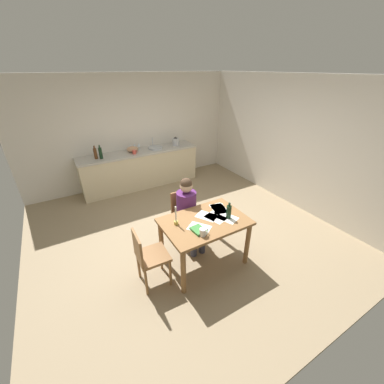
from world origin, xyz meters
name	(u,v)px	position (x,y,z in m)	size (l,w,h in m)	color
ground_plane	(184,231)	(0.00, 0.00, -0.02)	(5.20, 5.20, 0.04)	#937F60
wall_back	(132,131)	(0.00, 2.60, 1.30)	(5.20, 0.12, 2.60)	silver
wall_right	(292,142)	(2.60, 0.00, 1.30)	(0.12, 5.20, 2.60)	silver
kitchen_counter	(141,168)	(0.00, 2.24, 0.45)	(2.87, 0.64, 0.90)	beige
dining_table	(205,227)	(-0.11, -0.84, 0.64)	(1.20, 0.82, 0.77)	olive
chair_at_table	(184,214)	(-0.09, -0.19, 0.50)	(0.41, 0.41, 0.88)	olive
person_seated	(188,209)	(-0.09, -0.33, 0.68)	(0.33, 0.59, 1.19)	#592666
chair_side_empty	(148,256)	(-0.97, -0.81, 0.49)	(0.42, 0.42, 0.87)	olive
coffee_mug	(203,232)	(-0.31, -1.10, 0.82)	(0.13, 0.09, 0.10)	white
candlestick	(176,219)	(-0.50, -0.71, 0.85)	(0.06, 0.06, 0.28)	gold
book_magazine	(198,230)	(-0.32, -0.99, 0.78)	(0.16, 0.20, 0.03)	#387C37
paper_letter	(219,209)	(0.25, -0.68, 0.77)	(0.21, 0.30, 0.00)	white
paper_bill	(219,208)	(0.25, -0.67, 0.77)	(0.21, 0.30, 0.00)	white
paper_envelope	(199,228)	(-0.27, -0.94, 0.77)	(0.21, 0.30, 0.00)	white
paper_receipt	(227,218)	(0.20, -0.94, 0.77)	(0.21, 0.30, 0.00)	white
paper_notice	(216,217)	(0.07, -0.85, 0.77)	(0.21, 0.30, 0.00)	white
paper_flyer	(207,216)	(-0.02, -0.76, 0.77)	(0.21, 0.30, 0.00)	white
wine_bottle_on_table	(229,212)	(0.22, -0.95, 0.87)	(0.07, 0.07, 0.25)	black
sink_unit	(155,147)	(0.42, 2.24, 0.92)	(0.36, 0.36, 0.24)	#B2B7BC
bottle_oil	(95,153)	(-0.99, 2.21, 1.02)	(0.07, 0.07, 0.29)	#593319
bottle_vinegar	(101,153)	(-0.89, 2.16, 1.03)	(0.07, 0.07, 0.30)	black
mixing_bowl	(132,149)	(-0.14, 2.28, 0.96)	(0.27, 0.27, 0.12)	tan
stovetop_kettle	(176,141)	(0.99, 2.24, 1.00)	(0.18, 0.18, 0.22)	#B7BABF
wine_glass_near_sink	(139,145)	(0.06, 2.39, 1.01)	(0.07, 0.07, 0.15)	silver
wine_glass_by_kettle	(134,145)	(-0.05, 2.39, 1.01)	(0.07, 0.07, 0.15)	silver
wine_glass_back_left	(130,146)	(-0.16, 2.39, 1.01)	(0.07, 0.07, 0.15)	silver
teacup_on_counter	(134,152)	(-0.16, 2.09, 0.95)	(0.12, 0.08, 0.10)	#D84C3F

